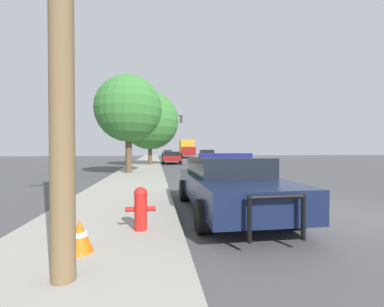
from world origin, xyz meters
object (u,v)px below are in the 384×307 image
Objects in this scene: police_car at (228,182)px; box_truck at (187,148)px; traffic_light at (162,128)px; tree_sidewalk_mid at (150,121)px; tree_sidewalk_near at (129,109)px; car_background_distant at (167,153)px; car_background_oncoming at (207,156)px; car_background_midblock at (172,157)px; traffic_cone at (80,236)px; fire_hydrant at (141,207)px.

box_truck is (3.77, 40.12, 0.96)m from police_car.
police_car is 0.88× the size of traffic_light.
tree_sidewalk_mid is at bearing 76.13° from box_truck.
box_truck is at bearing -95.67° from police_car.
traffic_light is at bearing 81.30° from tree_sidewalk_near.
car_background_oncoming is at bearing -83.81° from car_background_distant.
car_background_distant is at bearing 83.97° from tree_sidewalk_mid.
car_background_midblock is 0.68× the size of tree_sidewalk_mid.
car_background_distant is 47.75m from traffic_cone.
fire_hydrant is at bearing 78.99° from car_background_oncoming.
car_background_distant is 10.11× the size of traffic_cone.
car_background_oncoming is (4.12, 23.11, 0.05)m from police_car.
traffic_light is (1.01, 27.11, 3.67)m from fire_hydrant.
car_background_distant is at bearing -90.89° from police_car.
tree_sidewalk_mid reaches higher than car_background_midblock.
traffic_light is (-1.08, 25.47, 3.48)m from police_car.
car_background_midblock is at bearing -76.94° from traffic_light.
traffic_cone is at bearing 41.02° from police_car.
car_background_oncoming reaches higher than car_background_midblock.
car_background_distant is (2.55, 46.74, 0.19)m from fire_hydrant.
police_car is 10.93m from tree_sidewalk_near.
traffic_cone is at bearing -93.70° from traffic_light.
traffic_light is at bearing 105.68° from car_background_midblock.
box_truck reaches higher than car_background_oncoming.
car_background_oncoming is at bearing -24.42° from traffic_light.
traffic_light is 19.99m from car_background_distant.
car_background_distant is 27.09m from tree_sidewalk_mid.
fire_hydrant is at bearing -96.38° from car_background_distant.
car_background_midblock is 12.44m from tree_sidewalk_near.
fire_hydrant is 0.10× the size of box_truck.
car_background_oncoming is 8.74m from tree_sidewalk_mid.
car_background_midblock reaches higher than traffic_cone.
tree_sidewalk_near reaches higher than fire_hydrant.
fire_hydrant is at bearing -89.24° from tree_sidewalk_mid.
fire_hydrant is 0.13× the size of traffic_light.
police_car is 2.67m from fire_hydrant.
fire_hydrant is 0.13× the size of tree_sidewalk_near.
police_car is 0.75× the size of tree_sidewalk_mid.
tree_sidewalk_near is at bearing 63.34° from car_background_oncoming.
tree_sidewalk_mid is (-6.47, -4.72, 3.48)m from car_background_oncoming.
box_truck is (-0.35, 17.01, 0.91)m from car_background_oncoming.
tree_sidewalk_mid is at bearing 88.55° from traffic_cone.
car_background_distant is (0.58, 23.76, 0.01)m from car_background_midblock.
fire_hydrant is at bearing 83.88° from box_truck.
fire_hydrant is at bearing -83.14° from tree_sidewalk_near.
fire_hydrant is 12.07m from tree_sidewalk_near.
police_car is 10.96× the size of traffic_cone.
car_background_midblock is at bearing 52.73° from tree_sidewalk_mid.
traffic_cone is (-7.00, -25.65, -0.42)m from car_background_oncoming.
traffic_light is at bearing 73.57° from box_truck.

